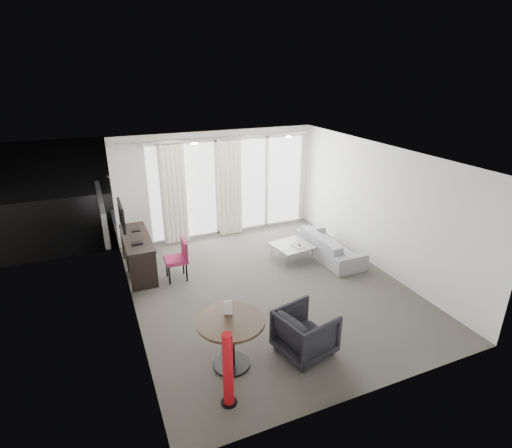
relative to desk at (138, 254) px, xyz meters
name	(u,v)px	position (x,y,z in m)	size (l,w,h in m)	color
floor	(268,287)	(2.22, -1.62, -0.39)	(5.00, 6.00, 0.00)	#44413A
ceiling	(270,155)	(2.22, -1.62, 2.21)	(5.00, 6.00, 0.00)	white
wall_left	(128,248)	(-0.28, -1.62, 0.91)	(0.00, 6.00, 2.60)	silver
wall_right	(379,207)	(4.72, -1.62, 0.91)	(0.00, 6.00, 2.60)	silver
wall_front	(374,311)	(2.22, -4.62, 0.91)	(5.00, 0.00, 2.60)	silver
window_panel	(230,186)	(2.52, 1.36, 0.81)	(4.00, 0.02, 2.38)	white
window_frame	(230,187)	(2.52, 1.35, 0.81)	(4.10, 0.06, 2.44)	white
curtain_left	(174,195)	(1.07, 1.20, 0.81)	(0.60, 0.20, 2.38)	white
curtain_right	(230,188)	(2.47, 1.20, 0.81)	(0.60, 0.20, 2.38)	white
curtain_track	(219,138)	(2.22, 1.20, 2.06)	(4.80, 0.04, 0.04)	#B2B2B7
downlight_a	(194,144)	(1.32, -0.02, 2.20)	(0.12, 0.12, 0.02)	#FFE0B2
downlight_b	(289,137)	(3.42, -0.02, 2.20)	(0.12, 0.12, 0.02)	#FFE0B2
desk	(138,254)	(0.00, 0.00, 0.00)	(0.52, 1.68, 0.79)	black
tv	(121,215)	(-0.24, -0.17, 0.96)	(0.05, 0.80, 0.50)	black
desk_chair	(176,260)	(0.65, -0.62, 0.02)	(0.46, 0.43, 0.83)	maroon
round_table	(231,343)	(0.82, -3.41, -0.01)	(0.96, 0.96, 0.77)	#39291B
menu_card	(228,317)	(0.84, -3.27, 0.33)	(0.12, 0.02, 0.22)	white
red_lamp	(228,370)	(0.55, -4.06, 0.14)	(0.21, 0.21, 1.07)	#AC0C12
tub_armchair	(305,332)	(1.93, -3.57, -0.04)	(0.75, 0.77, 0.70)	black
coffee_table	(292,252)	(3.20, -0.75, -0.22)	(0.78, 0.78, 0.35)	gray
remote	(300,245)	(3.33, -0.85, -0.03)	(0.06, 0.18, 0.02)	black
magazine	(298,246)	(3.29, -0.85, -0.03)	(0.21, 0.27, 0.02)	gray
sofa	(330,245)	(4.05, -0.94, -0.12)	(1.87, 0.73, 0.55)	gray
terrace_slab	(214,214)	(2.52, 2.88, -0.45)	(5.60, 3.00, 0.12)	#4D4D50
rattan_chair_a	(235,198)	(3.14, 2.73, 0.03)	(0.57, 0.57, 0.84)	brown
rattan_chair_b	(258,195)	(3.93, 2.84, -0.02)	(0.50, 0.50, 0.74)	brown
rattan_table	(256,208)	(3.51, 2.01, -0.11)	(0.56, 0.56, 0.56)	brown
balustrade	(200,184)	(2.52, 4.33, 0.11)	(5.50, 0.06, 1.05)	#B2B2B7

